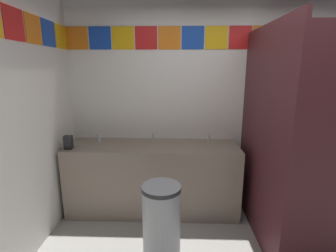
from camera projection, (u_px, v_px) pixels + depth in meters
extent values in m
cube|color=white|center=(224.00, 98.00, 3.21)|extent=(4.00, 0.08, 2.82)
cube|color=orange|center=(77.00, 38.00, 3.06)|extent=(0.27, 0.01, 0.27)
cube|color=#1947B7|center=(100.00, 38.00, 3.05)|extent=(0.27, 0.01, 0.27)
cube|color=yellow|center=(123.00, 38.00, 3.04)|extent=(0.27, 0.01, 0.27)
cube|color=red|center=(146.00, 38.00, 3.04)|extent=(0.27, 0.01, 0.27)
cube|color=orange|center=(169.00, 38.00, 3.03)|extent=(0.27, 0.01, 0.27)
cube|color=#1947B7|center=(193.00, 38.00, 3.02)|extent=(0.27, 0.01, 0.27)
cube|color=yellow|center=(216.00, 38.00, 3.01)|extent=(0.27, 0.01, 0.27)
cube|color=red|center=(240.00, 38.00, 3.00)|extent=(0.27, 0.01, 0.27)
cube|color=orange|center=(264.00, 37.00, 2.99)|extent=(0.27, 0.01, 0.27)
cube|color=#1947B7|center=(288.00, 37.00, 2.98)|extent=(0.27, 0.01, 0.27)
cube|color=yellow|center=(312.00, 37.00, 2.97)|extent=(0.27, 0.01, 0.27)
cube|color=red|center=(14.00, 24.00, 2.08)|extent=(0.01, 0.27, 0.27)
cube|color=orange|center=(33.00, 29.00, 2.36)|extent=(0.01, 0.27, 0.27)
cube|color=#1947B7|center=(49.00, 33.00, 2.65)|extent=(0.01, 0.27, 0.27)
cube|color=yellow|center=(61.00, 37.00, 2.93)|extent=(0.01, 0.27, 0.27)
cube|color=gray|center=(153.00, 178.00, 3.13)|extent=(2.08, 0.61, 0.86)
cube|color=gray|center=(155.00, 141.00, 3.32)|extent=(2.08, 0.03, 0.08)
cylinder|color=#F5DFC7|center=(96.00, 149.00, 3.04)|extent=(0.34, 0.34, 0.10)
cylinder|color=#F5DFC7|center=(153.00, 150.00, 3.02)|extent=(0.34, 0.34, 0.10)
cylinder|color=#F5DFC7|center=(210.00, 151.00, 2.99)|extent=(0.34, 0.34, 0.10)
cylinder|color=silver|center=(99.00, 140.00, 3.16)|extent=(0.04, 0.04, 0.05)
cylinder|color=silver|center=(98.00, 136.00, 3.09)|extent=(0.02, 0.06, 0.09)
cylinder|color=silver|center=(154.00, 141.00, 3.13)|extent=(0.04, 0.04, 0.05)
cylinder|color=silver|center=(153.00, 136.00, 3.07)|extent=(0.02, 0.06, 0.09)
cylinder|color=silver|center=(209.00, 141.00, 3.11)|extent=(0.04, 0.04, 0.05)
cylinder|color=silver|center=(209.00, 137.00, 3.05)|extent=(0.02, 0.06, 0.09)
cube|color=black|center=(68.00, 142.00, 2.87)|extent=(0.09, 0.07, 0.16)
cylinder|color=black|center=(67.00, 148.00, 2.84)|extent=(0.02, 0.02, 0.03)
cube|color=#471E23|center=(261.00, 136.00, 2.56)|extent=(0.04, 1.39, 2.20)
cylinder|color=silver|center=(295.00, 145.00, 1.88)|extent=(0.02, 0.02, 0.10)
cylinder|color=white|center=(299.00, 207.00, 2.90)|extent=(0.38, 0.38, 0.40)
torus|color=white|center=(301.00, 190.00, 2.85)|extent=(0.39, 0.39, 0.05)
cube|color=white|center=(294.00, 170.00, 3.02)|extent=(0.34, 0.17, 0.34)
cylinder|color=#999EA3|center=(162.00, 223.00, 2.35)|extent=(0.36, 0.36, 0.69)
cylinder|color=#262628|center=(161.00, 188.00, 2.27)|extent=(0.37, 0.37, 0.04)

